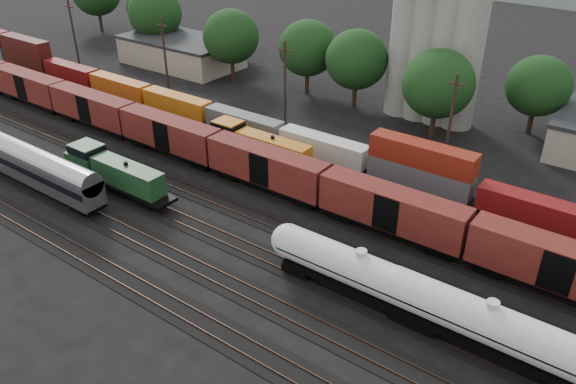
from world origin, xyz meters
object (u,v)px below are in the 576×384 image
Objects in this scene: green_locomotive at (111,171)px; passenger_coach at (32,164)px; orange_locomotive at (254,144)px; grain_silo at (434,42)px; tank_car_a at (360,272)px.

passenger_coach reaches higher than green_locomotive.
passenger_coach is 25.52m from orange_locomotive.
passenger_coach is at bearing -145.80° from green_locomotive.
grain_silo is (19.61, 41.00, 8.79)m from green_locomotive.
passenger_coach reaches higher than orange_locomotive.
passenger_coach is (-7.36, -5.00, 0.65)m from green_locomotive.
grain_silo is at bearing 66.80° from orange_locomotive.
passenger_coach is at bearing -172.74° from tank_car_a.
orange_locomotive is (-23.45, 15.00, -0.34)m from tank_car_a.
passenger_coach is 1.32× the size of orange_locomotive.
green_locomotive is at bearing -119.45° from orange_locomotive.
green_locomotive is 17.23m from orange_locomotive.
tank_car_a is 27.84m from orange_locomotive.
grain_silo reaches higher than tank_car_a.
tank_car_a reaches higher than orange_locomotive.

